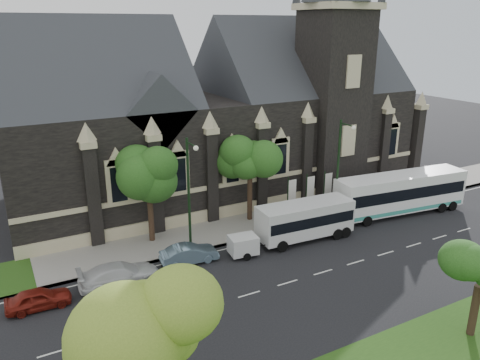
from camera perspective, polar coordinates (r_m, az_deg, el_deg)
ground at (r=32.67m, az=5.79°, el=-12.31°), size 160.00×160.00×0.00m
sidewalk at (r=39.90m, az=-1.89°, el=-6.13°), size 80.00×5.00×0.15m
museum at (r=47.66m, az=-1.50°, el=8.15°), size 40.00×17.70×29.90m
tree_park_near at (r=18.07m, az=-9.78°, el=-16.31°), size 4.42×4.42×8.56m
tree_walk_right at (r=40.37m, az=1.34°, el=2.85°), size 4.08×4.08×7.80m
tree_walk_left at (r=36.92m, az=-10.89°, el=0.89°), size 3.91×3.91×7.64m
street_lamp_near at (r=41.51m, az=12.01°, el=1.87°), size 0.36×1.88×9.00m
street_lamp_mid at (r=34.45m, az=-6.12°, el=-1.25°), size 0.36×1.88×9.00m
banner_flag_left at (r=41.61m, az=6.15°, el=-1.74°), size 0.90×0.10×4.00m
banner_flag_center at (r=42.72m, az=8.37°, el=-1.29°), size 0.90×0.10×4.00m
banner_flag_right at (r=43.90m, az=10.47°, el=-0.87°), size 0.90×0.10×4.00m
tour_coach at (r=45.30m, az=18.91°, el=-1.44°), size 13.04×4.16×3.74m
shuttle_bus at (r=38.25m, az=7.91°, el=-4.66°), size 8.09×3.17×3.07m
box_trailer at (r=35.51m, az=0.38°, el=-7.88°), size 3.08×1.82×1.60m
sedan at (r=34.88m, az=-6.19°, el=-8.90°), size 4.35×1.84×1.40m
car_far_red at (r=32.13m, az=-23.28°, el=-13.09°), size 3.87×1.64×1.31m
car_far_white at (r=32.89m, az=-14.42°, el=-11.06°), size 5.42×2.37×1.55m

